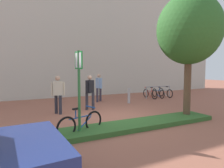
# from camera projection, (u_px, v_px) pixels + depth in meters

# --- Properties ---
(ground_plane) EXTENTS (60.00, 60.00, 0.00)m
(ground_plane) POSITION_uv_depth(u_px,v_px,m) (118.00, 117.00, 8.16)
(ground_plane) COLOR #9E5B47
(building_facade) EXTENTS (28.00, 1.20, 10.00)m
(building_facade) POSITION_uv_depth(u_px,v_px,m) (72.00, 29.00, 14.32)
(building_facade) COLOR beige
(building_facade) RESTS_ON ground
(planter_strip) EXTENTS (7.00, 1.10, 0.16)m
(planter_strip) POSITION_uv_depth(u_px,v_px,m) (129.00, 126.00, 6.59)
(planter_strip) COLOR #336028
(planter_strip) RESTS_ON ground
(tree_sidewalk) EXTENTS (2.56, 2.56, 5.02)m
(tree_sidewalk) POSITION_uv_depth(u_px,v_px,m) (189.00, 30.00, 7.75)
(tree_sidewalk) COLOR brown
(tree_sidewalk) RESTS_ON ground
(parking_sign_post) EXTENTS (0.13, 0.35, 2.55)m
(parking_sign_post) POSITION_uv_depth(u_px,v_px,m) (79.00, 81.00, 5.70)
(parking_sign_post) COLOR #2D7238
(parking_sign_post) RESTS_ON ground
(bike_at_sign) EXTENTS (1.60, 0.64, 0.86)m
(bike_at_sign) POSITION_uv_depth(u_px,v_px,m) (81.00, 124.00, 5.91)
(bike_at_sign) COLOR black
(bike_at_sign) RESTS_ON ground
(bike_rack_cluster) EXTENTS (2.11, 1.57, 0.83)m
(bike_rack_cluster) POSITION_uv_depth(u_px,v_px,m) (158.00, 93.00, 13.66)
(bike_rack_cluster) COLOR #99999E
(bike_rack_cluster) RESTS_ON ground
(bollard_steel) EXTENTS (0.16, 0.16, 0.90)m
(bollard_steel) POSITION_uv_depth(u_px,v_px,m) (129.00, 96.00, 11.45)
(bollard_steel) COLOR #ADADB2
(bollard_steel) RESTS_ON ground
(person_shirt_white) EXTENTS (0.60, 0.39, 1.72)m
(person_shirt_white) POSITION_uv_depth(u_px,v_px,m) (58.00, 92.00, 8.64)
(person_shirt_white) COLOR #2D2D38
(person_shirt_white) RESTS_ON ground
(person_suited_dark) EXTENTS (0.51, 0.43, 1.72)m
(person_suited_dark) POSITION_uv_depth(u_px,v_px,m) (90.00, 90.00, 9.50)
(person_suited_dark) COLOR #2D2D38
(person_suited_dark) RESTS_ON ground
(person_shirt_blue) EXTENTS (0.44, 0.61, 1.72)m
(person_shirt_blue) POSITION_uv_depth(u_px,v_px,m) (99.00, 86.00, 11.94)
(person_shirt_blue) COLOR #383342
(person_shirt_blue) RESTS_ON ground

